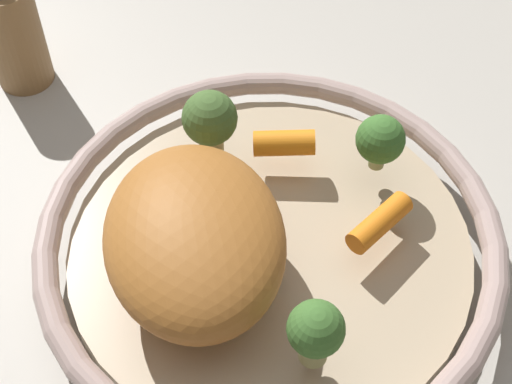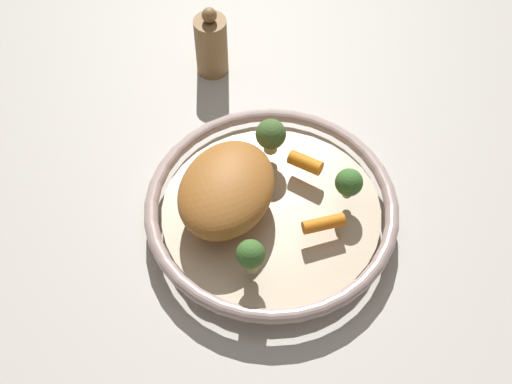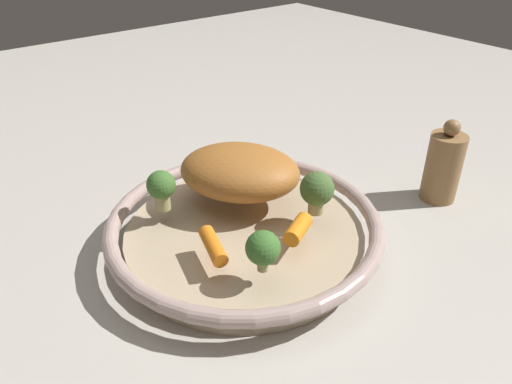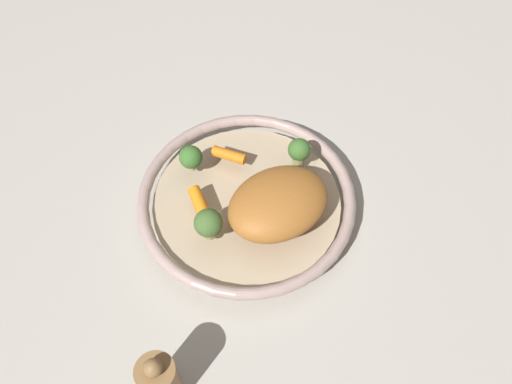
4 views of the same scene
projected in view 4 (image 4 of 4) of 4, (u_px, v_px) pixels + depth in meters
name	position (u px, v px, depth m)	size (l,w,h in m)	color
ground_plane	(247.00, 211.00, 0.97)	(2.43, 2.43, 0.00)	#B7B2A8
serving_bowl	(247.00, 203.00, 0.95)	(0.36, 0.36, 0.05)	tan
roast_chicken_piece	(278.00, 203.00, 0.88)	(0.16, 0.13, 0.06)	#A66329
baby_carrot_near_rim	(199.00, 201.00, 0.91)	(0.02, 0.02, 0.05)	orange
baby_carrot_center	(229.00, 155.00, 0.96)	(0.02, 0.02, 0.06)	orange
broccoli_floret_large	(208.00, 224.00, 0.86)	(0.04, 0.04, 0.06)	tan
broccoli_floret_edge	(191.00, 157.00, 0.93)	(0.04, 0.04, 0.05)	tan
broccoli_floret_mid	(299.00, 151.00, 0.94)	(0.04, 0.04, 0.06)	tan
pepper_mill	(160.00, 382.00, 0.75)	(0.05, 0.05, 0.13)	olive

